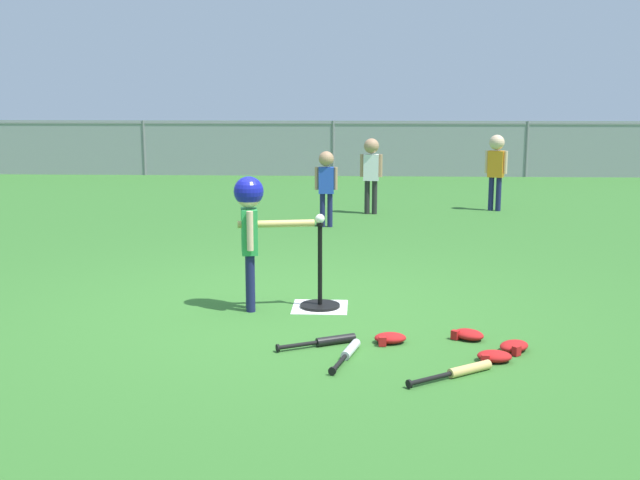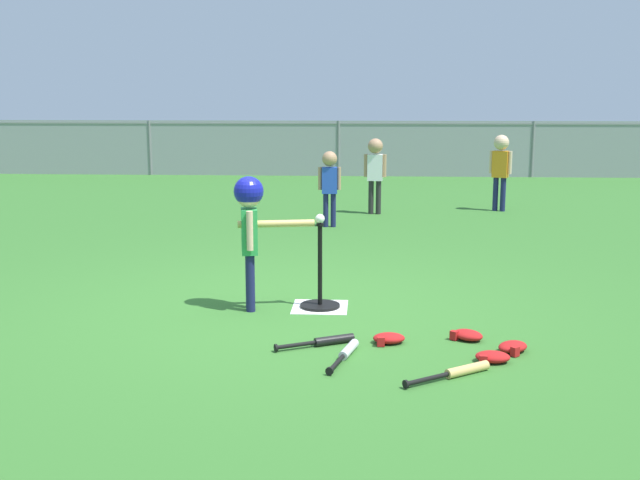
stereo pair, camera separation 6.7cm
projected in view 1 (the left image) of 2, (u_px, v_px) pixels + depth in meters
The scene contains 16 objects.
ground_plane at pixel (290, 311), 6.11m from camera, with size 60.00×60.00×0.00m, color #336B28.
home_plate at pixel (320, 307), 6.21m from camera, with size 0.44×0.44×0.01m, color white.
batting_tee at pixel (320, 294), 6.19m from camera, with size 0.32×0.32×0.68m.
baseball_on_tee at pixel (320, 219), 6.08m from camera, with size 0.07×0.07×0.07m, color white.
batter_child at pixel (250, 216), 6.00m from camera, with size 0.62×0.30×1.06m.
fielder_deep_center at pixel (496, 162), 11.26m from camera, with size 0.31×0.22×1.11m.
fielder_near_right at pixel (326, 178), 9.88m from camera, with size 0.29×0.19×0.97m.
fielder_deep_right at pixel (371, 166), 10.96m from camera, with size 0.32×0.21×1.08m.
spare_bat_silver at pixel (348, 352), 5.03m from camera, with size 0.20×0.57×0.06m.
spare_bat_wood at pixel (461, 371), 4.69m from camera, with size 0.55×0.41×0.06m.
spare_bat_black at pixel (328, 341), 5.26m from camera, with size 0.54×0.31×0.06m.
glove_by_plate at pixel (514, 346), 5.14m from camera, with size 0.27×0.26×0.07m.
glove_near_bats at pixel (494, 356), 4.94m from camera, with size 0.23×0.18×0.07m.
glove_tossed_aside at pixel (468, 334), 5.39m from camera, with size 0.27×0.26×0.07m.
glove_outfield_drop at pixel (390, 338), 5.31m from camera, with size 0.24×0.19×0.07m.
outfield_fence at pixel (333, 147), 16.14m from camera, with size 16.06×0.06×1.15m.
Camera 1 is at (0.53, -5.88, 1.68)m, focal length 43.44 mm.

